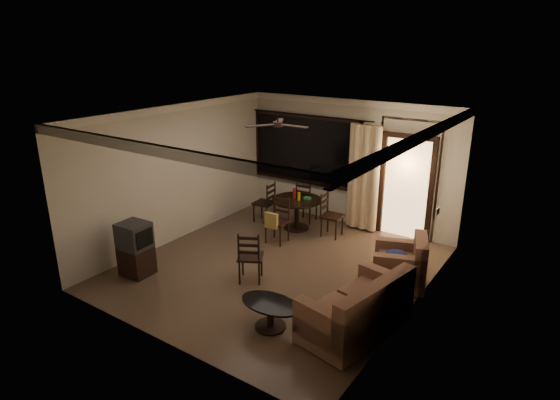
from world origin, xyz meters
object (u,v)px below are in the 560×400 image
Objects in this scene: dining_chair_south at (277,228)px; dining_table at (297,205)px; tv_cabinet at (136,249)px; dining_chair_north at (306,209)px; dining_chair_west at (265,210)px; coffee_table at (270,311)px; dining_chair_east at (331,223)px; sofa at (359,312)px; side_chair at (251,266)px; armchair at (402,265)px.

dining_table is at bearing 89.88° from dining_chair_south.
dining_table is 1.12× the size of tv_cabinet.
dining_table is 0.57m from dining_chair_north.
dining_chair_west is 4.21m from coffee_table.
dining_chair_north is at bearing 90.89° from dining_chair_south.
dining_chair_north is (-0.13, 1.36, -0.02)m from dining_chair_south.
dining_chair_east is at bearing 4.28° from dining_table.
side_chair reaches higher than sofa.
tv_cabinet reaches higher than dining_chair_east.
armchair is 1.16× the size of side_chair.
dining_chair_north is at bearing 96.99° from dining_table.
dining_chair_west is 3.81m from armchair.
armchair is 2.56m from coffee_table.
dining_chair_east is 1.00m from dining_chair_north.
dining_chair_north is at bearing 121.94° from dining_chair_west.
dining_chair_east is 3.59m from coffee_table.
coffee_table is 0.99× the size of side_chair.
dining_chair_north is at bearing 59.35° from dining_chair_east.
dining_chair_east is 0.53× the size of sofa.
tv_cabinet is at bearing -109.29° from dining_table.
dining_chair_west is 1.00× the size of dining_chair_east.
dining_chair_north reaches higher than side_chair.
dining_chair_east is 1.20m from dining_chair_south.
tv_cabinet is 0.54× the size of sofa.
dining_chair_west is 1.01× the size of side_chair.
dining_chair_north is 4.42m from sofa.
dining_chair_west is 0.96m from dining_chair_north.
dining_chair_east is at bearing 90.00° from dining_chair_west.
armchair is at bearing -178.18° from side_chair.
dining_chair_east and dining_chair_south have the same top height.
tv_cabinet is (-1.20, -3.42, -0.05)m from dining_table.
dining_chair_north is 4.30m from coffee_table.
dining_chair_south is (-0.77, -0.92, 0.02)m from dining_chair_east.
side_chair reaches higher than armchair.
sofa is at bearing -149.60° from dining_chair_east.
dining_chair_north is 3.31m from armchair.
dining_chair_east reaches higher than dining_table.
dining_chair_north is at bearing 142.20° from sofa.
dining_chair_south is at bearing 122.98° from coffee_table.
dining_chair_south is (0.06, -0.86, -0.24)m from dining_table.
dining_chair_east is 1.01× the size of coffee_table.
dining_table is 1.16× the size of side_chair.
sofa is 1.90× the size of side_chair.
dining_chair_east is 0.87× the size of armchair.
dining_chair_west is at bearing 127.39° from coffee_table.
tv_cabinet is at bearing -160.54° from sofa.
side_chair is (1.81, 0.96, -0.21)m from tv_cabinet.
tv_cabinet is 2.06m from side_chair.
dining_chair_south is 1.01× the size of side_chair.
dining_table reaches higher than sofa.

